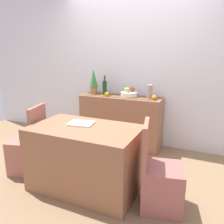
{
  "coord_description": "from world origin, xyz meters",
  "views": [
    {
      "loc": [
        1.22,
        -2.49,
        1.54
      ],
      "look_at": [
        -0.07,
        0.37,
        0.72
      ],
      "focal_mm": 36.42,
      "sensor_mm": 36.0,
      "label": 1
    }
  ],
  "objects": [
    {
      "name": "ground_plane",
      "position": [
        0.0,
        0.0,
        -0.01
      ],
      "size": [
        6.4,
        6.4,
        0.02
      ],
      "primitive_type": "cube",
      "color": "#83684A",
      "rests_on": "ground"
    },
    {
      "name": "room_wall_rear",
      "position": [
        0.0,
        1.18,
        1.35
      ],
      "size": [
        6.4,
        0.06,
        2.7
      ],
      "primitive_type": "cube",
      "color": "silver",
      "rests_on": "ground"
    },
    {
      "name": "sideboard_console",
      "position": [
        -0.16,
        0.92,
        0.42
      ],
      "size": [
        1.36,
        0.42,
        0.84
      ],
      "primitive_type": "cube",
      "color": "#966446",
      "rests_on": "ground"
    },
    {
      "name": "table_runner",
      "position": [
        -0.16,
        0.92,
        0.85
      ],
      "size": [
        1.28,
        0.32,
        0.01
      ],
      "primitive_type": "cube",
      "color": "brown",
      "rests_on": "sideboard_console"
    },
    {
      "name": "fruit_bowl",
      "position": [
        -0.02,
        0.92,
        0.89
      ],
      "size": [
        0.27,
        0.27,
        0.07
      ],
      "primitive_type": "cylinder",
      "color": "white",
      "rests_on": "table_runner"
    },
    {
      "name": "apple_right",
      "position": [
        -0.08,
        0.96,
        0.96
      ],
      "size": [
        0.07,
        0.07,
        0.07
      ],
      "primitive_type": "sphere",
      "color": "#87A743",
      "rests_on": "fruit_bowl"
    },
    {
      "name": "apple_front",
      "position": [
        0.01,
        1.0,
        0.96
      ],
      "size": [
        0.08,
        0.08,
        0.08
      ],
      "primitive_type": "sphere",
      "color": "#AE3C2E",
      "rests_on": "fruit_bowl"
    },
    {
      "name": "apple_left",
      "position": [
        -0.03,
        0.9,
        0.96
      ],
      "size": [
        0.08,
        0.08,
        0.08
      ],
      "primitive_type": "sphere",
      "color": "#8FAC39",
      "rests_on": "fruit_bowl"
    },
    {
      "name": "wine_bottle",
      "position": [
        -0.45,
        0.92,
        0.97
      ],
      "size": [
        0.07,
        0.07,
        0.33
      ],
      "color": "#133E16",
      "rests_on": "sideboard_console"
    },
    {
      "name": "ceramic_vase",
      "position": [
        0.32,
        0.92,
        0.95
      ],
      "size": [
        0.09,
        0.09,
        0.22
      ],
      "primitive_type": "cylinder",
      "color": "#A49389",
      "rests_on": "sideboard_console"
    },
    {
      "name": "potted_plant",
      "position": [
        -0.67,
        0.92,
        1.07
      ],
      "size": [
        0.14,
        0.14,
        0.42
      ],
      "color": "#A87243",
      "rests_on": "sideboard_console"
    },
    {
      "name": "orange_loose_near_bowl",
      "position": [
        0.41,
        0.85,
        0.88
      ],
      "size": [
        0.07,
        0.07,
        0.07
      ],
      "primitive_type": "sphere",
      "color": "orange",
      "rests_on": "sideboard_console"
    },
    {
      "name": "orange_loose_end",
      "position": [
        -0.37,
        0.82,
        0.88
      ],
      "size": [
        0.07,
        0.07,
        0.07
      ],
      "primitive_type": "sphere",
      "color": "orange",
      "rests_on": "sideboard_console"
    },
    {
      "name": "dining_table",
      "position": [
        -0.04,
        -0.44,
        0.37
      ],
      "size": [
        1.22,
        0.73,
        0.74
      ],
      "primitive_type": "cube",
      "color": "#8F5C40",
      "rests_on": "ground"
    },
    {
      "name": "open_book",
      "position": [
        -0.13,
        -0.36,
        0.75
      ],
      "size": [
        0.31,
        0.25,
        0.02
      ],
      "primitive_type": "cube",
      "rotation": [
        0.0,
        0.0,
        0.16
      ],
      "color": "white",
      "rests_on": "dining_table"
    },
    {
      "name": "chair_near_window",
      "position": [
        -0.91,
        -0.43,
        0.27
      ],
      "size": [
        0.49,
        0.49,
        0.9
      ],
      "color": "#9F6253",
      "rests_on": "ground"
    },
    {
      "name": "chair_by_corner",
      "position": [
        0.83,
        -0.44,
        0.27
      ],
      "size": [
        0.48,
        0.48,
        0.9
      ],
      "color": "#995953",
      "rests_on": "ground"
    }
  ]
}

